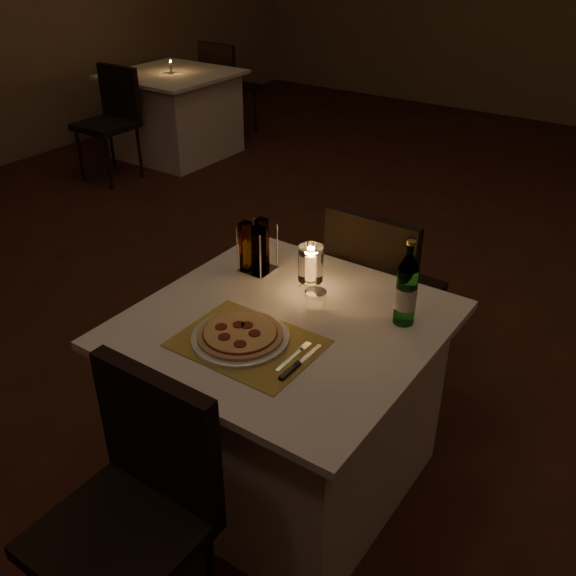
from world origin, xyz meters
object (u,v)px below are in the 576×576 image
Objects in this scene: chair_far at (378,284)px; tumbler at (315,301)px; neighbor_table_left at (175,114)px; water_bottle at (406,291)px; chair_near at (138,494)px; pizza at (240,334)px; plate at (240,338)px; main_table at (285,403)px; hurricane_candle at (311,265)px.

tumbler is (0.05, -0.60, 0.23)m from chair_far.
chair_far is 3.69m from neighbor_table_left.
chair_near is at bearing -109.75° from water_bottle.
chair_far is at bearing -32.66° from neighbor_table_left.
tumbler is (0.10, 0.30, 0.01)m from pizza.
water_bottle is at bearing 46.21° from plate.
main_table is 1.00× the size of neighbor_table_left.
plate is at bearing -43.35° from neighbor_table_left.
chair_far is 2.94× the size of water_bottle.
water_bottle reaches higher than main_table.
pizza reaches higher than plate.
hurricane_candle reaches higher than neighbor_table_left.
tumbler reaches higher than pizza.
hurricane_candle reaches higher than pizza.
chair_near is 2.81× the size of plate.
neighbor_table_left is at bearing 138.95° from main_table.
pizza is at bearing -91.30° from hurricane_candle.
chair_far is 0.67m from water_bottle.
hurricane_candle is at bearing 88.71° from plate.
main_table is 0.42m from tumbler.
hurricane_candle is (-0.04, 0.22, 0.47)m from main_table.
chair_near is 1.04m from water_bottle.
neighbor_table_left is (-3.11, 2.70, 0.00)m from main_table.
pizza is at bearing -133.78° from water_bottle.
pizza is at bearing -93.21° from chair_far.
neighbor_table_left is (-3.44, 2.48, -0.49)m from water_bottle.
chair_far is 0.57m from hurricane_candle.
chair_near is 11.71× the size of tumbler.
main_table is 13.01× the size of tumbler.
tumbler is (0.05, 0.12, 0.40)m from main_table.
main_table is 0.63m from water_bottle.
plate is 1.80× the size of hurricane_candle.
chair_far is at bearing 90.00° from chair_near.
tumbler is at bearing -159.28° from water_bottle.
plate is 0.32× the size of neighbor_table_left.
water_bottle is at bearing 70.25° from chair_near.
main_table is at bearing -146.44° from water_bottle.
chair_far is 3.21× the size of pizza.
neighbor_table_left is (-3.11, 3.42, -0.18)m from chair_near.
chair_near is at bearing -47.75° from neighbor_table_left.
tumbler is at bearing -50.03° from hurricane_candle.
water_bottle is 0.38m from hurricane_candle.
plate is (-0.05, -0.89, 0.20)m from chair_far.
tumbler reaches higher than neighbor_table_left.
chair_far is (0.00, 1.43, 0.00)m from chair_near.
main_table is 1.11× the size of chair_near.
neighbor_table_left is (-3.11, 1.99, -0.18)m from chair_far.
chair_near is 0.57m from plate.
main_table is at bearing 74.48° from plate.
main_table is 3.12× the size of plate.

